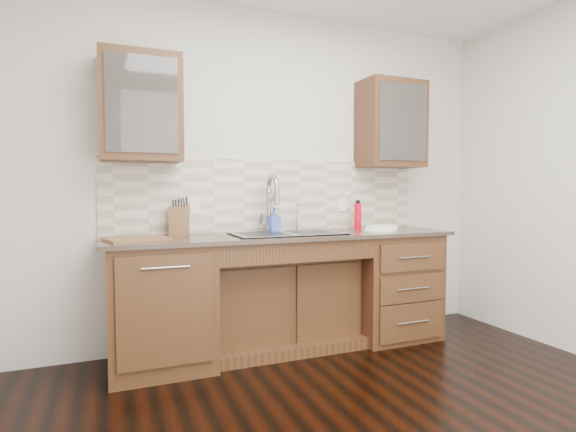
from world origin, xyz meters
name	(u,v)px	position (x,y,z in m)	size (l,w,h in m)	color
wall_back	(270,178)	(0.00, 1.80, 1.35)	(4.00, 0.10, 2.70)	beige
base_cabinet_left	(161,305)	(-0.95, 1.44, 0.44)	(0.70, 0.62, 0.88)	#593014
base_cabinet_center	(282,302)	(0.00, 1.53, 0.35)	(1.20, 0.44, 0.70)	#593014
base_cabinet_right	(388,284)	(0.95, 1.44, 0.44)	(0.70, 0.62, 0.88)	#593014
countertop	(287,236)	(0.00, 1.43, 0.90)	(2.70, 0.65, 0.03)	#84705B
backsplash	(273,195)	(0.00, 1.74, 1.21)	(2.70, 0.02, 0.59)	beige
sink	(288,245)	(0.00, 1.41, 0.83)	(0.84, 0.46, 0.19)	#9E9EA5
faucet	(269,207)	(-0.07, 1.64, 1.11)	(0.04, 0.04, 0.40)	#999993
filter_tap	(297,216)	(0.18, 1.65, 1.03)	(0.02, 0.02, 0.24)	#999993
upper_cabinet_left	(141,108)	(-1.05, 1.58, 1.83)	(0.55, 0.34, 0.75)	#593014
upper_cabinet_right	(391,125)	(1.05, 1.58, 1.83)	(0.55, 0.34, 0.75)	#593014
outlet_left	(195,207)	(-0.65, 1.73, 1.12)	(0.08, 0.01, 0.12)	white
outlet_right	(342,205)	(0.65, 1.73, 1.12)	(0.08, 0.01, 0.12)	white
soap_bottle	(274,220)	(-0.04, 1.60, 1.01)	(0.09, 0.09, 0.20)	#4064C9
water_bottle	(358,216)	(0.73, 1.60, 1.02)	(0.06, 0.06, 0.22)	red
plate	(380,230)	(0.79, 1.34, 0.92)	(0.28, 0.28, 0.02)	silver
dish_towel	(382,227)	(0.82, 1.36, 0.94)	(0.22, 0.16, 0.03)	silver
knife_block	(179,221)	(-0.78, 1.66, 1.02)	(0.12, 0.19, 0.22)	olive
cutting_board	(137,239)	(-1.10, 1.39, 0.92)	(0.39, 0.27, 0.02)	brown
cup_left_a	(120,115)	(-1.19, 1.58, 1.77)	(0.11, 0.11, 0.09)	white
cup_left_b	(162,116)	(-0.91, 1.58, 1.78)	(0.11, 0.11, 0.10)	white
cup_right_a	(383,130)	(0.97, 1.58, 1.77)	(0.12, 0.12, 0.09)	silver
cup_right_b	(404,131)	(1.19, 1.58, 1.78)	(0.11, 0.11, 0.10)	white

